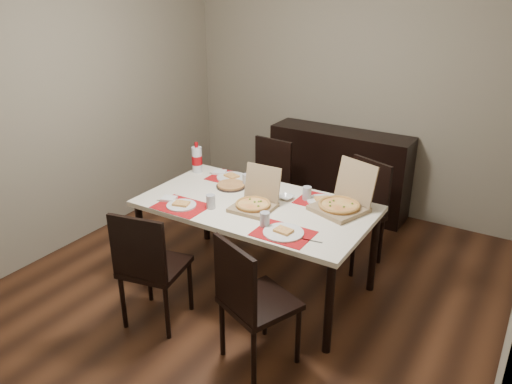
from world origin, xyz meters
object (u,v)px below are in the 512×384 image
(chair_far_right, at_px, (360,208))
(dip_bowl, at_px, (286,197))
(chair_near_left, at_px, (149,264))
(pizza_box_center, at_px, (255,202))
(dining_table, at_px, (256,211))
(chair_far_left, at_px, (266,182))
(chair_near_right, at_px, (251,299))
(soda_bottle, at_px, (197,159))
(sideboard, at_px, (339,171))

(chair_far_right, bearing_deg, dip_bowl, -121.49)
(chair_near_left, relative_size, pizza_box_center, 2.70)
(dining_table, xyz_separation_m, chair_far_left, (-0.45, 0.93, -0.17))
(pizza_box_center, height_order, dip_bowl, pizza_box_center)
(dining_table, distance_m, chair_near_right, 0.94)
(pizza_box_center, bearing_deg, soda_bottle, 155.62)
(chair_far_right, height_order, dip_bowl, chair_far_right)
(chair_near_left, bearing_deg, sideboard, 82.06)
(chair_near_right, relative_size, dip_bowl, 7.89)
(chair_near_left, distance_m, pizza_box_center, 0.92)
(chair_near_right, height_order, chair_far_left, same)
(chair_near_right, bearing_deg, chair_far_left, 117.57)
(sideboard, bearing_deg, chair_near_left, -97.94)
(chair_far_left, height_order, pizza_box_center, pizza_box_center)
(chair_far_left, bearing_deg, chair_near_right, -62.43)
(dining_table, distance_m, dip_bowl, 0.27)
(sideboard, bearing_deg, chair_near_right, -79.52)
(dip_bowl, bearing_deg, pizza_box_center, -114.84)
(chair_near_right, relative_size, chair_far_right, 1.00)
(chair_near_left, height_order, dip_bowl, chair_near_left)
(chair_near_left, height_order, pizza_box_center, pizza_box_center)
(dining_table, distance_m, chair_far_left, 1.05)
(pizza_box_center, distance_m, dip_bowl, 0.30)
(chair_far_right, xyz_separation_m, dip_bowl, (-0.40, -0.65, 0.25))
(sideboard, height_order, chair_near_right, chair_near_right)
(dining_table, xyz_separation_m, soda_bottle, (-0.82, 0.32, 0.19))
(chair_near_right, distance_m, chair_far_right, 1.66)
(dining_table, bearing_deg, soda_bottle, 158.79)
(chair_far_right, relative_size, soda_bottle, 3.32)
(chair_near_left, bearing_deg, pizza_box_center, 61.72)
(pizza_box_center, bearing_deg, chair_far_left, 115.89)
(dip_bowl, bearing_deg, soda_bottle, 173.17)
(dip_bowl, xyz_separation_m, soda_bottle, (-0.98, 0.12, 0.10))
(chair_far_left, height_order, soda_bottle, soda_bottle)
(pizza_box_center, xyz_separation_m, dip_bowl, (0.13, 0.27, -0.04))
(sideboard, height_order, soda_bottle, soda_bottle)
(pizza_box_center, height_order, soda_bottle, pizza_box_center)
(chair_near_right, bearing_deg, pizza_box_center, 119.77)
(sideboard, xyz_separation_m, dining_table, (0.02, -1.75, 0.23))
(sideboard, bearing_deg, soda_bottle, -119.36)
(sideboard, distance_m, chair_far_left, 0.93)
(sideboard, xyz_separation_m, pizza_box_center, (0.05, -1.82, 0.35))
(chair_far_left, bearing_deg, dining_table, -64.10)
(soda_bottle, bearing_deg, chair_far_right, 21.04)
(sideboard, xyz_separation_m, chair_near_left, (-0.36, -2.59, 0.06))
(chair_far_right, bearing_deg, chair_far_left, 175.35)
(chair_far_right, bearing_deg, pizza_box_center, -119.61)
(dining_table, bearing_deg, sideboard, 90.59)
(sideboard, distance_m, soda_bottle, 1.70)
(chair_near_left, distance_m, soda_bottle, 1.29)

